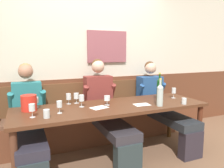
% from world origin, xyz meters
% --- Properties ---
extents(ground_plane, '(6.80, 6.80, 0.02)m').
position_xyz_m(ground_plane, '(0.00, 0.00, -0.01)').
color(ground_plane, brown).
rests_on(ground_plane, ground).
extents(room_wall_back, '(6.80, 0.12, 2.80)m').
position_xyz_m(room_wall_back, '(0.00, 1.09, 1.40)').
color(room_wall_back, beige).
rests_on(room_wall_back, ground).
extents(wood_wainscot_panel, '(6.80, 0.03, 1.00)m').
position_xyz_m(wood_wainscot_panel, '(0.00, 1.04, 0.50)').
color(wood_wainscot_panel, brown).
rests_on(wood_wainscot_panel, ground).
extents(wall_bench, '(2.79, 0.42, 0.94)m').
position_xyz_m(wall_bench, '(0.00, 0.83, 0.28)').
color(wall_bench, brown).
rests_on(wall_bench, ground).
extents(dining_table, '(2.49, 0.79, 0.74)m').
position_xyz_m(dining_table, '(0.00, 0.17, 0.66)').
color(dining_table, '#512D1B').
rests_on(dining_table, ground).
extents(person_right_seat, '(0.48, 1.20, 1.28)m').
position_xyz_m(person_right_seat, '(-1.01, 0.48, 0.62)').
color(person_right_seat, '#263237').
rests_on(person_right_seat, ground).
extents(person_left_seat, '(0.52, 1.21, 1.32)m').
position_xyz_m(person_left_seat, '(0.02, 0.49, 0.63)').
color(person_left_seat, '#293639').
rests_on(person_left_seat, ground).
extents(person_center_left_seat, '(0.51, 1.22, 1.26)m').
position_xyz_m(person_center_left_seat, '(0.97, 0.49, 0.62)').
color(person_center_left_seat, '#2B252E').
rests_on(person_center_left_seat, ground).
extents(ice_bucket, '(0.18, 0.18, 0.19)m').
position_xyz_m(ice_bucket, '(-1.01, 0.34, 0.83)').
color(ice_bucket, red).
rests_on(ice_bucket, dining_table).
extents(wine_bottle_amber_mid, '(0.08, 0.08, 0.36)m').
position_xyz_m(wine_bottle_amber_mid, '(0.54, -0.08, 0.89)').
color(wine_bottle_amber_mid, silver).
rests_on(wine_bottle_amber_mid, dining_table).
extents(wine_bottle_clear_water, '(0.07, 0.07, 0.40)m').
position_xyz_m(wine_bottle_clear_water, '(0.73, 0.19, 0.91)').
color(wine_bottle_clear_water, '#124218').
rests_on(wine_bottle_clear_water, dining_table).
extents(wine_glass_center_rear, '(0.06, 0.06, 0.14)m').
position_xyz_m(wine_glass_center_rear, '(-0.51, 0.48, 0.84)').
color(wine_glass_center_rear, silver).
rests_on(wine_glass_center_rear, dining_table).
extents(wine_glass_mid_right, '(0.06, 0.06, 0.15)m').
position_xyz_m(wine_glass_mid_right, '(-0.39, 0.26, 0.84)').
color(wine_glass_mid_right, silver).
rests_on(wine_glass_mid_right, dining_table).
extents(wine_glass_near_bucket, '(0.07, 0.07, 0.14)m').
position_xyz_m(wine_glass_near_bucket, '(-0.41, 0.48, 0.84)').
color(wine_glass_near_bucket, silver).
rests_on(wine_glass_near_bucket, dining_table).
extents(wine_glass_mid_left, '(0.06, 0.06, 0.14)m').
position_xyz_m(wine_glass_mid_left, '(-0.69, 0.09, 0.84)').
color(wine_glass_mid_left, silver).
rests_on(wine_glass_mid_left, dining_table).
extents(wine_glass_center_front, '(0.06, 0.06, 0.15)m').
position_xyz_m(wine_glass_center_front, '(1.01, 0.22, 0.84)').
color(wine_glass_center_front, silver).
rests_on(wine_glass_center_front, dining_table).
extents(wine_glass_by_bottle, '(0.06, 0.06, 0.15)m').
position_xyz_m(wine_glass_by_bottle, '(-0.99, 0.05, 0.84)').
color(wine_glass_by_bottle, silver).
rests_on(wine_glass_by_bottle, dining_table).
extents(wine_glass_right_end, '(0.08, 0.08, 0.12)m').
position_xyz_m(wine_glass_right_end, '(-0.06, 0.22, 0.83)').
color(wine_glass_right_end, silver).
rests_on(wine_glass_right_end, dining_table).
extents(wine_glass_left_end, '(0.06, 0.06, 0.13)m').
position_xyz_m(wine_glass_left_end, '(-0.92, 0.46, 0.83)').
color(wine_glass_left_end, silver).
rests_on(wine_glass_left_end, dining_table).
extents(water_tumbler_center, '(0.07, 0.07, 0.09)m').
position_xyz_m(water_tumbler_center, '(-0.85, -0.03, 0.78)').
color(water_tumbler_center, silver).
rests_on(water_tumbler_center, dining_table).
extents(water_tumbler_left, '(0.06, 0.06, 0.08)m').
position_xyz_m(water_tumbler_left, '(0.90, -0.13, 0.78)').
color(water_tumbler_left, silver).
rests_on(water_tumbler_left, dining_table).
extents(tasting_sheet_left_guest, '(0.24, 0.20, 0.00)m').
position_xyz_m(tasting_sheet_left_guest, '(-0.20, 0.14, 0.74)').
color(tasting_sheet_left_guest, white).
rests_on(tasting_sheet_left_guest, dining_table).
extents(tasting_sheet_right_guest, '(0.22, 0.16, 0.00)m').
position_xyz_m(tasting_sheet_right_guest, '(0.37, 0.06, 0.74)').
color(tasting_sheet_right_guest, white).
rests_on(tasting_sheet_right_guest, dining_table).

